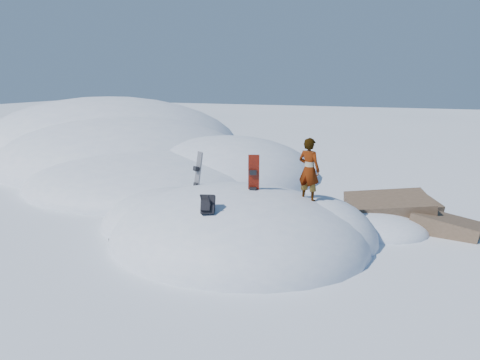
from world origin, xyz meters
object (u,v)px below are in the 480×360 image
(snowboard_dark, at_px, (197,179))
(snowboard_red, at_px, (253,183))
(person, at_px, (309,170))
(backpack, at_px, (208,205))

(snowboard_dark, bearing_deg, snowboard_red, 25.48)
(snowboard_dark, bearing_deg, person, 39.56)
(snowboard_red, bearing_deg, person, -0.65)
(snowboard_red, relative_size, snowboard_dark, 0.98)
(backpack, height_order, person, person)
(snowboard_red, height_order, person, person)
(person, bearing_deg, snowboard_dark, 19.17)
(snowboard_red, xyz_separation_m, person, (1.33, 0.47, 0.35))
(snowboard_red, relative_size, backpack, 2.90)
(snowboard_dark, relative_size, person, 0.94)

